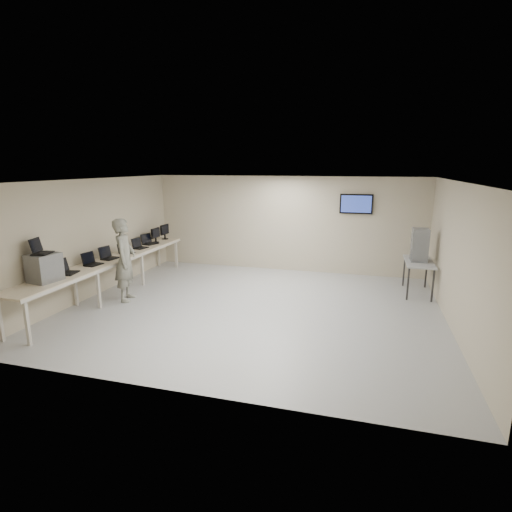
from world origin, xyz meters
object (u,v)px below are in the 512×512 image
(equipment_box, at_px, (44,268))
(soldier, at_px, (125,260))
(workbench, at_px, (111,262))
(side_table, at_px, (419,264))

(equipment_box, relative_size, soldier, 0.28)
(equipment_box, bearing_deg, soldier, 78.96)
(workbench, height_order, equipment_box, equipment_box)
(workbench, distance_m, side_table, 7.49)
(workbench, relative_size, equipment_box, 11.00)
(workbench, height_order, side_table, workbench)
(soldier, bearing_deg, side_table, -88.73)
(workbench, bearing_deg, soldier, -22.46)
(soldier, height_order, side_table, soldier)
(side_table, bearing_deg, soldier, -160.53)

